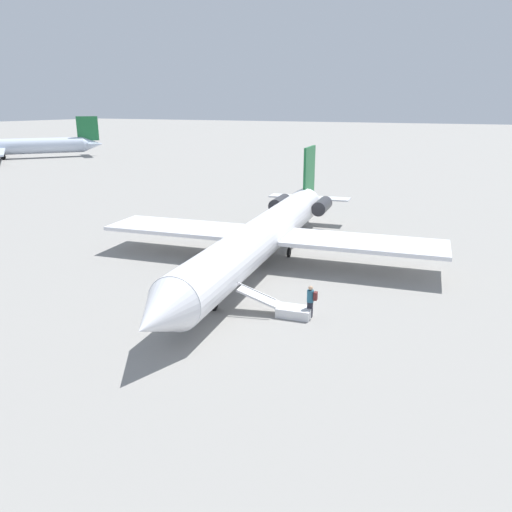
% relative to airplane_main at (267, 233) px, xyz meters
% --- Properties ---
extents(ground_plane, '(600.00, 600.00, 0.00)m').
position_rel_airplane_main_xyz_m(ground_plane, '(0.98, 0.13, -2.13)').
color(ground_plane, gray).
extents(airplane_main, '(32.33, 24.71, 7.11)m').
position_rel_airplane_main_xyz_m(airplane_main, '(0.00, 0.00, 0.00)').
color(airplane_main, silver).
rests_on(airplane_main, ground).
extents(boarding_stairs, '(1.56, 4.12, 1.75)m').
position_rel_airplane_main_xyz_m(boarding_stairs, '(8.12, 5.02, -1.75)').
color(boarding_stairs, silver).
rests_on(boarding_stairs, ground).
extents(passenger, '(0.37, 0.56, 1.74)m').
position_rel_airplane_main_xyz_m(passenger, '(7.77, 6.23, -1.12)').
color(passenger, '#23232D').
rests_on(passenger, ground).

